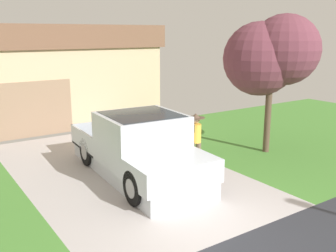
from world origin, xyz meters
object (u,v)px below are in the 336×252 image
Objects in this scene: person_with_hat at (195,137)px; house_with_garage at (30,73)px; pickup_truck at (141,150)px; front_yard_tree at (271,55)px; handbag at (202,167)px.

house_with_garage is (-2.04, 8.83, 1.15)m from person_with_hat.
pickup_truck is 1.64m from person_with_hat.
person_with_hat is 0.37× the size of front_yard_tree.
handbag is 9.56m from house_with_garage.
person_with_hat is at bearing -178.77° from front_yard_tree.
person_with_hat is (1.62, -0.21, 0.14)m from pickup_truck.
person_with_hat is 3.66m from front_yard_tree.
front_yard_tree is (4.99, -8.76, 1.02)m from house_with_garage.
person_with_hat is at bearing -76.99° from house_with_garage.
pickup_truck is 0.52× the size of house_with_garage.
house_with_garage is (-0.42, 8.62, 1.28)m from pickup_truck.
handbag is (1.64, -0.51, -0.65)m from pickup_truck.
house_with_garage is at bearing -83.75° from pickup_truck.
pickup_truck is 1.84m from handbag.
handbag is 4.17m from front_yard_tree.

